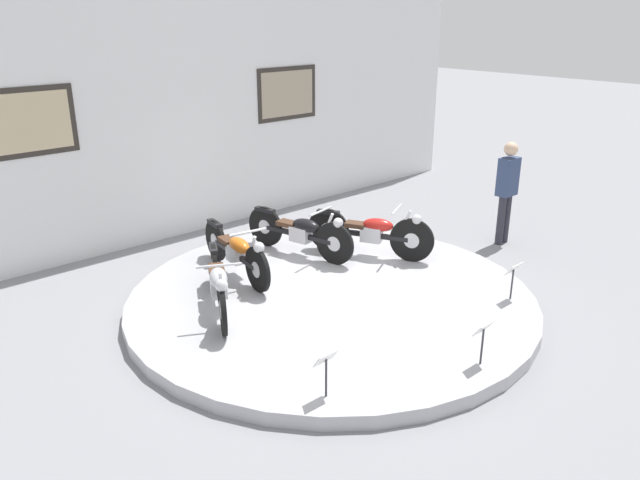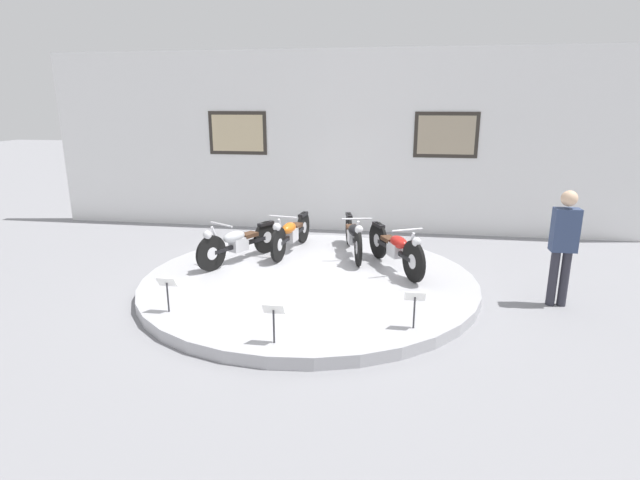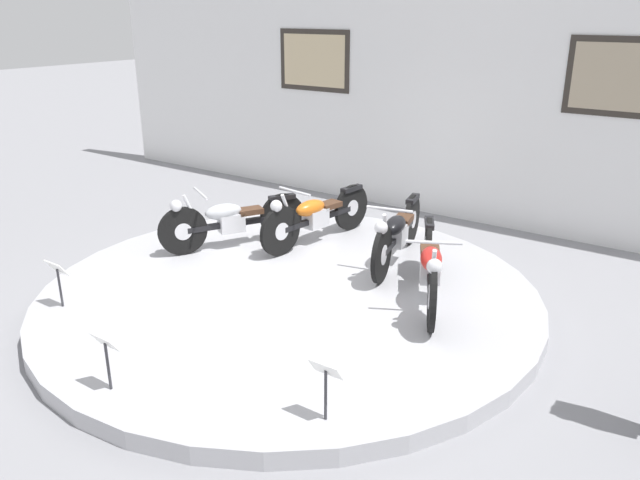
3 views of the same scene
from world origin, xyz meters
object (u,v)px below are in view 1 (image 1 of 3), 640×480
motorcycle_black (301,231)px  info_placard_front_left (326,364)px  motorcycle_red (372,231)px  motorcycle_silver (218,283)px  info_placard_front_centre (483,334)px  visitor_standing (507,187)px  info_placard_front_right (513,273)px  motorcycle_orange (237,251)px

motorcycle_black → info_placard_front_left: bearing=-126.5°
motorcycle_black → motorcycle_red: (0.80, -0.75, 0.01)m
motorcycle_silver → info_placard_front_centre: size_ratio=3.43×
motorcycle_red → visitor_standing: size_ratio=1.04×
motorcycle_silver → motorcycle_black: bearing=20.7°
info_placard_front_left → visitor_standing: bearing=15.5°
info_placard_front_centre → visitor_standing: bearing=29.8°
info_placard_front_left → info_placard_front_right: size_ratio=1.00×
motorcycle_orange → motorcycle_red: bearing=-20.6°
motorcycle_orange → info_placard_front_right: size_ratio=3.86×
motorcycle_black → info_placard_front_right: bearing=-70.9°
info_placard_front_centre → motorcycle_black: bearing=80.8°
info_placard_front_left → info_placard_front_right: bearing=0.0°
motorcycle_orange → motorcycle_black: size_ratio=1.00×
info_placard_front_left → visitor_standing: 5.72m
motorcycle_red → info_placard_front_right: motorcycle_red is taller
motorcycle_black → visitor_standing: visitor_standing is taller
motorcycle_silver → info_placard_front_left: 2.33m
motorcycle_silver → info_placard_front_centre: 3.30m
motorcycle_red → visitor_standing: bearing=-18.1°
motorcycle_orange → motorcycle_silver: bearing=-136.7°
motorcycle_silver → visitor_standing: (5.23, -0.79, 0.45)m
visitor_standing → info_placard_front_left: bearing=-164.5°
info_placard_front_right → visitor_standing: size_ratio=0.29×
motorcycle_red → info_placard_front_left: bearing=-142.9°
motorcycle_red → info_placard_front_centre: 3.30m
motorcycle_red → info_placard_front_centre: bearing=-115.1°
info_placard_front_left → motorcycle_silver: bearing=83.5°
motorcycle_red → info_placard_front_centre: motorcycle_red is taller
motorcycle_silver → info_placard_front_right: bearing=-37.0°
info_placard_front_centre → info_placard_front_right: size_ratio=1.00×
info_placard_front_centre → motorcycle_red: bearing=64.9°
motorcycle_orange → motorcycle_red: 2.14m
motorcycle_silver → info_placard_front_right: size_ratio=3.43×
motorcycle_silver → motorcycle_orange: motorcycle_orange is taller
motorcycle_orange → info_placard_front_centre: 3.79m
info_placard_front_left → motorcycle_orange: bearing=70.9°
motorcycle_red → visitor_standing: (2.43, -0.80, 0.43)m
visitor_standing → info_placard_front_right: bearing=-144.9°
motorcycle_silver → info_placard_front_left: size_ratio=3.43×
info_placard_front_left → visitor_standing: (5.49, 1.52, 0.46)m
motorcycle_red → motorcycle_silver: bearing=-179.9°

